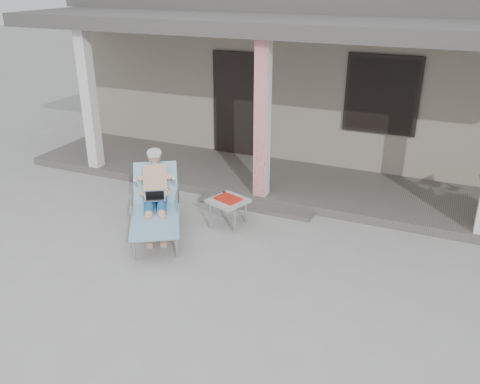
% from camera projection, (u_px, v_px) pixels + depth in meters
% --- Properties ---
extents(ground, '(60.00, 60.00, 0.00)m').
position_uv_depth(ground, '(204.00, 261.00, 7.04)').
color(ground, '#9E9E99').
rests_on(ground, ground).
extents(house, '(10.40, 5.40, 3.30)m').
position_uv_depth(house, '(330.00, 66.00, 11.84)').
color(house, gray).
rests_on(house, ground).
extents(porch_deck, '(10.00, 2.00, 0.15)m').
position_uv_depth(porch_deck, '(277.00, 181.00, 9.53)').
color(porch_deck, '#605B56').
rests_on(porch_deck, ground).
extents(porch_overhang, '(10.00, 2.30, 2.85)m').
position_uv_depth(porch_overhang, '(281.00, 31.00, 8.41)').
color(porch_overhang, silver).
rests_on(porch_overhang, porch_deck).
extents(porch_step, '(2.00, 0.30, 0.07)m').
position_uv_depth(porch_step, '(254.00, 206.00, 8.58)').
color(porch_step, '#605B56').
rests_on(porch_step, ground).
extents(lounger, '(1.48, 1.85, 1.18)m').
position_uv_depth(lounger, '(154.00, 187.00, 7.61)').
color(lounger, '#B7B7BC').
rests_on(lounger, ground).
extents(side_table, '(0.68, 0.68, 0.48)m').
position_uv_depth(side_table, '(228.00, 202.00, 7.87)').
color(side_table, '#ABABA7').
rests_on(side_table, ground).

